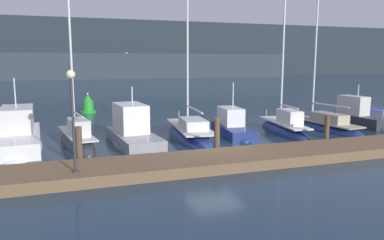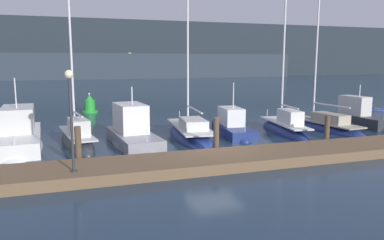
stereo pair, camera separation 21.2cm
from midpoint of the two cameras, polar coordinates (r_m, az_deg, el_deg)
ground_plane at (r=18.62m, az=3.75°, el=-5.26°), size 400.00×400.00×0.00m
dock at (r=16.90m, az=6.14°, el=-5.98°), size 34.29×2.80×0.45m
mooring_pile_1 at (r=16.91m, az=-16.61°, el=-3.95°), size 0.28×0.28×1.80m
mooring_pile_2 at (r=18.21m, az=4.04°, el=-2.56°), size 0.28×0.28×1.87m
mooring_pile_3 at (r=21.47m, az=20.12°, el=-1.60°), size 0.28×0.28×1.67m
motorboat_berth_2 at (r=22.21m, az=-24.64°, el=-2.61°), size 2.83×7.57×4.15m
sailboat_berth_3 at (r=21.41m, az=-16.81°, el=-3.31°), size 2.34×6.34×9.13m
motorboat_berth_4 at (r=20.87m, az=-8.69°, el=-2.73°), size 2.68×6.18×3.84m
sailboat_berth_5 at (r=22.61m, az=-0.01°, el=-2.35°), size 2.85×7.48×11.00m
motorboat_berth_6 at (r=23.58m, az=6.50°, el=-1.63°), size 2.23×5.15×3.86m
sailboat_berth_7 at (r=24.68m, az=14.19°, el=-1.54°), size 2.30×6.51×9.16m
sailboat_berth_8 at (r=27.12m, az=19.15°, el=-0.96°), size 2.54×8.04×9.95m
motorboat_berth_9 at (r=29.39m, az=24.15°, el=-0.10°), size 1.77×5.09×3.59m
channel_buoy at (r=34.86m, az=-15.16°, el=2.16°), size 1.42×1.42×1.76m
dock_lamppost at (r=14.36m, az=-17.63°, el=2.32°), size 0.32×0.32×3.81m
hillside_backdrop at (r=111.71m, az=-16.15°, el=10.02°), size 240.00×23.00×15.92m
rowboat_adrift at (r=39.25m, az=26.27°, el=1.35°), size 2.88×1.97×0.56m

